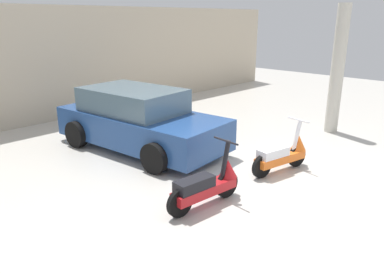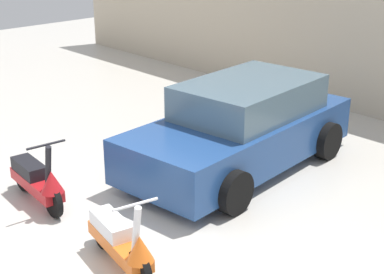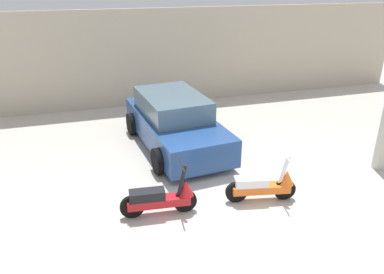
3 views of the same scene
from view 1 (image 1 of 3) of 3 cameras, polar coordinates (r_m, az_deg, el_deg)
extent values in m
plane|color=beige|center=(6.85, 13.62, -8.20)|extent=(28.00, 28.00, 0.00)
cube|color=beige|center=(11.86, -18.92, 10.55)|extent=(19.60, 0.12, 3.29)
cylinder|color=black|center=(6.44, 5.31, -7.19)|extent=(0.47, 0.12, 0.46)
cylinder|color=black|center=(5.82, -1.86, -10.01)|extent=(0.47, 0.12, 0.46)
cube|color=#B2191E|center=(6.09, 1.93, -8.06)|extent=(1.23, 0.39, 0.16)
cube|color=black|center=(5.89, 0.38, -7.17)|extent=(0.70, 0.33, 0.18)
cylinder|color=black|center=(6.22, 5.08, -3.44)|extent=(0.22, 0.10, 0.66)
cylinder|color=black|center=(6.11, 5.17, -0.58)|extent=(0.08, 0.54, 0.03)
cone|color=#B2191E|center=(6.34, 5.50, -4.77)|extent=(0.34, 0.34, 0.30)
cylinder|color=black|center=(7.99, 15.69, -2.78)|extent=(0.46, 0.16, 0.45)
cylinder|color=black|center=(7.28, 10.59, -4.45)|extent=(0.46, 0.16, 0.45)
cube|color=orange|center=(7.61, 13.29, -3.18)|extent=(1.22, 0.50, 0.16)
cube|color=white|center=(7.40, 12.27, -2.32)|extent=(0.70, 0.39, 0.18)
cylinder|color=white|center=(7.81, 15.71, 0.27)|extent=(0.22, 0.12, 0.64)
cylinder|color=white|center=(7.72, 15.91, 2.55)|extent=(0.13, 0.52, 0.03)
cone|color=orange|center=(7.91, 15.94, -0.83)|extent=(0.36, 0.36, 0.30)
cube|color=navy|center=(8.76, -7.74, 1.52)|extent=(2.12, 4.26, 0.68)
cube|color=slate|center=(8.79, -9.04, 5.62)|extent=(1.73, 2.44, 0.54)
cylinder|color=black|center=(8.66, 2.45, 0.08)|extent=(0.28, 0.64, 0.63)
cylinder|color=black|center=(7.37, -5.68, -3.22)|extent=(0.28, 0.64, 0.63)
cylinder|color=black|center=(10.30, -9.13, 2.75)|extent=(0.28, 0.64, 0.63)
cylinder|color=black|center=(9.24, -17.19, 0.42)|extent=(0.28, 0.64, 0.63)
cylinder|color=beige|center=(10.48, 21.28, 9.46)|extent=(0.33, 0.33, 3.29)
camera|label=2|loc=(11.06, 45.59, 17.44)|focal=55.00mm
camera|label=3|loc=(4.03, 89.27, 20.90)|focal=35.00mm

